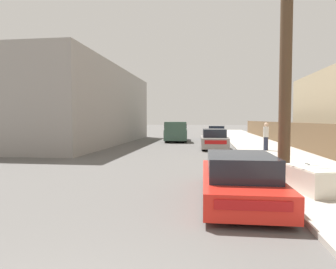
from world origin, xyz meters
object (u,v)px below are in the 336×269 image
at_px(car_parked_far, 217,133).
at_px(pedestrian, 266,136).
at_px(car_parked_mid, 214,140).
at_px(pickup_truck, 176,132).
at_px(parked_sports_car_red, 239,179).
at_px(utility_pole, 286,65).
at_px(discarded_fridge, 310,180).

bearing_deg(car_parked_far, pedestrian, -73.54).
xyz_separation_m(car_parked_mid, pickup_truck, (-3.35, 6.77, 0.26)).
bearing_deg(parked_sports_car_red, car_parked_mid, 90.72).
distance_m(car_parked_mid, pickup_truck, 7.56).
bearing_deg(car_parked_far, car_parked_mid, -88.78).
bearing_deg(car_parked_far, utility_pole, -81.99).
relative_size(discarded_fridge, pedestrian, 1.00).
relative_size(car_parked_far, pickup_truck, 0.77).
height_order(car_parked_mid, car_parked_far, car_parked_mid).
distance_m(car_parked_mid, pedestrian, 3.61).
bearing_deg(pedestrian, car_parked_mid, 152.75).
distance_m(discarded_fridge, car_parked_mid, 12.88).
bearing_deg(utility_pole, car_parked_mid, 100.33).
xyz_separation_m(parked_sports_car_red, utility_pole, (1.64, 2.25, 3.24)).
bearing_deg(utility_pole, pedestrian, 82.81).
relative_size(car_parked_mid, utility_pole, 0.58).
bearing_deg(pedestrian, utility_pole, -97.19).
height_order(discarded_fridge, car_parked_far, car_parked_far).
xyz_separation_m(car_parked_mid, utility_pole, (2.01, -11.01, 3.13)).
distance_m(parked_sports_car_red, pickup_truck, 20.38).
distance_m(utility_pole, pedestrian, 9.84).
height_order(discarded_fridge, car_parked_mid, car_parked_mid).
xyz_separation_m(discarded_fridge, pickup_truck, (-5.64, 19.44, 0.46)).
relative_size(car_parked_far, pedestrian, 2.52).
height_order(utility_pole, pedestrian, utility_pole).
xyz_separation_m(discarded_fridge, utility_pole, (-0.29, 1.66, 3.33)).
bearing_deg(pickup_truck, car_parked_far, -140.03).
height_order(parked_sports_car_red, car_parked_mid, car_parked_mid).
height_order(discarded_fridge, pickup_truck, pickup_truck).
bearing_deg(parked_sports_car_red, pickup_truck, 99.66).
xyz_separation_m(car_parked_far, pedestrian, (2.67, -12.14, 0.37)).
relative_size(parked_sports_car_red, car_parked_far, 1.08).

